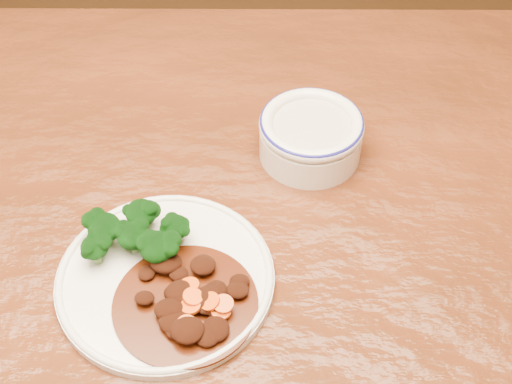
{
  "coord_description": "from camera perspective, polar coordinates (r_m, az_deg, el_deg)",
  "views": [
    {
      "loc": [
        0.14,
        -0.54,
        1.4
      ],
      "look_at": [
        0.1,
        0.04,
        0.77
      ],
      "focal_mm": 50.0,
      "sensor_mm": 36.0,
      "label": 1
    }
  ],
  "objects": [
    {
      "name": "broccoli_florets",
      "position": [
        0.81,
        -9.66,
        -3.26
      ],
      "size": [
        0.12,
        0.09,
        0.04
      ],
      "color": "#608A47",
      "rests_on": "dinner_plate"
    },
    {
      "name": "dinner_plate",
      "position": [
        0.8,
        -7.27,
        -6.84
      ],
      "size": [
        0.24,
        0.24,
        0.02
      ],
      "rotation": [
        0.0,
        0.0,
        -0.3
      ],
      "color": "white",
      "rests_on": "dining_table"
    },
    {
      "name": "dining_table",
      "position": [
        0.92,
        -6.17,
        -5.47
      ],
      "size": [
        1.56,
        1.0,
        0.75
      ],
      "rotation": [
        0.0,
        0.0,
        0.07
      ],
      "color": "#5C2710",
      "rests_on": "ground"
    },
    {
      "name": "mince_stew",
      "position": [
        0.76,
        -5.36,
        -8.8
      ],
      "size": [
        0.16,
        0.16,
        0.02
      ],
      "color": "#401A06",
      "rests_on": "dinner_plate"
    },
    {
      "name": "dip_bowl",
      "position": [
        0.91,
        4.41,
        4.59
      ],
      "size": [
        0.13,
        0.13,
        0.06
      ],
      "rotation": [
        0.0,
        0.0,
        0.14
      ],
      "color": "white",
      "rests_on": "dining_table"
    }
  ]
}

